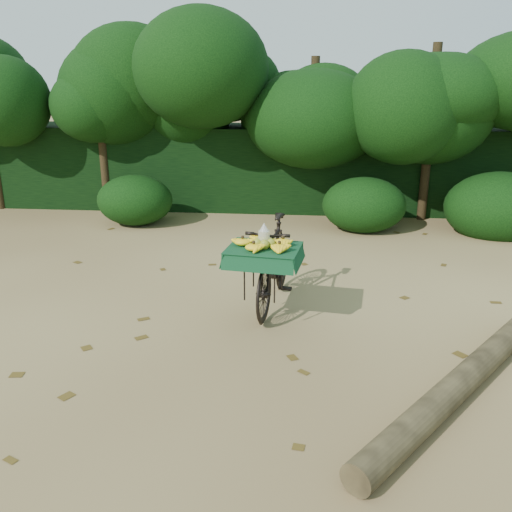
# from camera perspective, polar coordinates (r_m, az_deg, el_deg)

# --- Properties ---
(ground) EXTENTS (80.00, 80.00, 0.00)m
(ground) POSITION_cam_1_polar(r_m,az_deg,el_deg) (6.63, 1.41, -6.82)
(ground) COLOR tan
(ground) RESTS_ON ground
(vendor_bicycle) EXTENTS (0.92, 1.96, 1.15)m
(vendor_bicycle) POSITION_cam_1_polar(r_m,az_deg,el_deg) (6.87, 1.84, -0.64)
(vendor_bicycle) COLOR black
(vendor_bicycle) RESTS_ON ground
(fallen_log) EXTENTS (2.41, 3.03, 0.26)m
(fallen_log) POSITION_cam_1_polar(r_m,az_deg,el_deg) (5.51, 20.95, -12.16)
(fallen_log) COLOR brown
(fallen_log) RESTS_ON ground
(hedge_backdrop) EXTENTS (26.00, 1.80, 1.80)m
(hedge_backdrop) POSITION_cam_1_polar(r_m,az_deg,el_deg) (12.45, 3.58, 9.35)
(hedge_backdrop) COLOR black
(hedge_backdrop) RESTS_ON ground
(tree_row) EXTENTS (14.50, 2.00, 4.00)m
(tree_row) POSITION_cam_1_polar(r_m,az_deg,el_deg) (11.57, 0.22, 14.20)
(tree_row) COLOR black
(tree_row) RESTS_ON ground
(bush_clumps) EXTENTS (8.80, 1.70, 0.90)m
(bush_clumps) POSITION_cam_1_polar(r_m,az_deg,el_deg) (10.56, 5.86, 5.21)
(bush_clumps) COLOR black
(bush_clumps) RESTS_ON ground
(leaf_litter) EXTENTS (7.00, 7.30, 0.01)m
(leaf_litter) POSITION_cam_1_polar(r_m,az_deg,el_deg) (7.22, 1.79, -4.62)
(leaf_litter) COLOR #4E3C15
(leaf_litter) RESTS_ON ground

